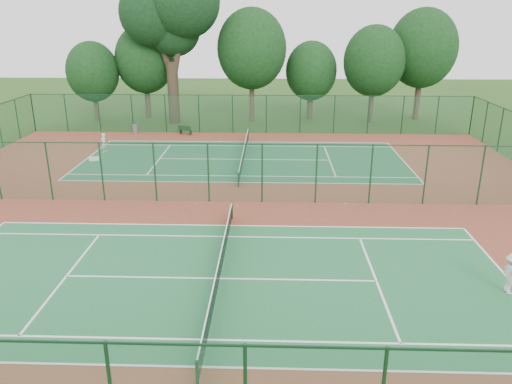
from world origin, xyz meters
TOP-DOWN VIEW (x-y plane):
  - ground at (0.00, 0.00)m, footprint 120.00×120.00m
  - red_pad at (0.00, 0.00)m, footprint 40.00×36.00m
  - court_near at (0.00, -9.00)m, footprint 23.77×10.97m
  - court_far at (0.00, 9.00)m, footprint 23.77×10.97m
  - fence_north at (0.00, 18.00)m, footprint 40.00×0.09m
  - fence_divider at (0.00, 0.00)m, footprint 40.00×0.09m
  - tennis_net_near at (0.00, -9.00)m, footprint 0.10×12.90m
  - tennis_net_far at (0.00, 9.00)m, footprint 0.10×12.90m
  - player_near at (11.38, -9.72)m, footprint 0.69×1.12m
  - player_far at (-11.18, 10.77)m, footprint 0.47×0.61m
  - trash_bin at (-10.43, 17.32)m, footprint 0.57×0.57m
  - bench at (-5.82, 17.14)m, footprint 1.39×0.92m
  - kit_bag at (-11.19, 8.35)m, footprint 0.77×0.50m
  - stray_ball_a at (0.19, -0.81)m, footprint 0.07×0.07m
  - stray_ball_b at (6.35, -0.20)m, footprint 0.08×0.08m
  - stray_ball_c at (-2.27, -0.52)m, footprint 0.06×0.06m
  - big_tree at (-7.65, 22.68)m, footprint 9.67×7.08m
  - evergreen_row at (0.50, 24.25)m, footprint 39.00×5.00m

SIDE VIEW (x-z plane):
  - ground at x=0.00m, z-range 0.00..0.00m
  - evergreen_row at x=0.50m, z-range -6.00..6.00m
  - red_pad at x=0.00m, z-range 0.00..0.01m
  - court_near at x=0.00m, z-range 0.01..0.02m
  - court_far at x=0.00m, z-range 0.01..0.02m
  - stray_ball_c at x=-2.27m, z-range 0.01..0.07m
  - stray_ball_a at x=0.19m, z-range 0.01..0.08m
  - stray_ball_b at x=6.35m, z-range 0.01..0.09m
  - kit_bag at x=-11.19m, z-range 0.01..0.28m
  - trash_bin at x=-10.43m, z-range 0.01..0.86m
  - bench at x=-5.82m, z-range 0.02..0.86m
  - tennis_net_near at x=0.00m, z-range 0.06..1.03m
  - tennis_net_far at x=0.00m, z-range 0.06..1.03m
  - player_far at x=-11.18m, z-range 0.02..1.52m
  - player_near at x=11.38m, z-range 0.02..1.69m
  - fence_north at x=0.00m, z-range 0.01..3.51m
  - fence_divider at x=0.00m, z-range 0.01..3.51m
  - big_tree at x=-7.65m, z-range 3.09..17.95m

